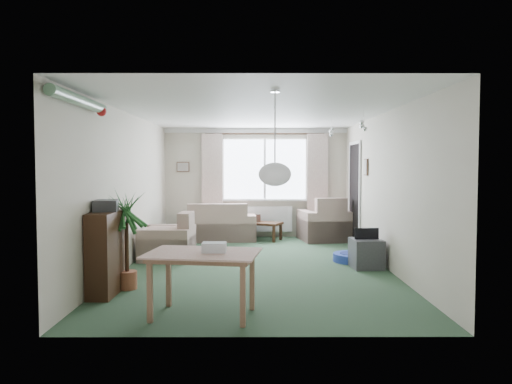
{
  "coord_description": "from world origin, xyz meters",
  "views": [
    {
      "loc": [
        -0.02,
        -7.75,
        1.57
      ],
      "look_at": [
        0.0,
        0.3,
        1.15
      ],
      "focal_mm": 35.0,
      "sensor_mm": 36.0,
      "label": 1
    }
  ],
  "objects_px": {
    "houseplant": "(127,241)",
    "tv_cube": "(366,253)",
    "bookshelf": "(107,253)",
    "sofa": "(217,221)",
    "coffee_table": "(261,231)",
    "armchair_left": "(167,236)",
    "armchair_corner": "(325,219)",
    "dining_table": "(203,285)",
    "pet_bed": "(353,257)"
  },
  "relations": [
    {
      "from": "pet_bed",
      "to": "dining_table",
      "type": "bearing_deg",
      "value": -126.06
    },
    {
      "from": "bookshelf",
      "to": "sofa",
      "type": "bearing_deg",
      "value": 78.01
    },
    {
      "from": "pet_bed",
      "to": "armchair_corner",
      "type": "bearing_deg",
      "value": 93.13
    },
    {
      "from": "houseplant",
      "to": "tv_cube",
      "type": "relative_size",
      "value": 2.51
    },
    {
      "from": "armchair_corner",
      "to": "coffee_table",
      "type": "height_order",
      "value": "armchair_corner"
    },
    {
      "from": "armchair_corner",
      "to": "bookshelf",
      "type": "height_order",
      "value": "bookshelf"
    },
    {
      "from": "houseplant",
      "to": "armchair_left",
      "type": "bearing_deg",
      "value": 85.86
    },
    {
      "from": "tv_cube",
      "to": "sofa",
      "type": "bearing_deg",
      "value": 126.47
    },
    {
      "from": "sofa",
      "to": "dining_table",
      "type": "relative_size",
      "value": 1.52
    },
    {
      "from": "sofa",
      "to": "armchair_left",
      "type": "height_order",
      "value": "sofa"
    },
    {
      "from": "sofa",
      "to": "coffee_table",
      "type": "xyz_separation_m",
      "value": [
        0.92,
        0.0,
        -0.2
      ]
    },
    {
      "from": "sofa",
      "to": "tv_cube",
      "type": "xyz_separation_m",
      "value": [
        2.51,
        -2.89,
        -0.17
      ]
    },
    {
      "from": "houseplant",
      "to": "dining_table",
      "type": "xyz_separation_m",
      "value": [
        1.09,
        -1.15,
        -0.29
      ]
    },
    {
      "from": "bookshelf",
      "to": "tv_cube",
      "type": "xyz_separation_m",
      "value": [
        3.54,
        1.53,
        -0.28
      ]
    },
    {
      "from": "houseplant",
      "to": "tv_cube",
      "type": "bearing_deg",
      "value": 21.36
    },
    {
      "from": "bookshelf",
      "to": "pet_bed",
      "type": "distance_m",
      "value": 4.03
    },
    {
      "from": "sofa",
      "to": "tv_cube",
      "type": "height_order",
      "value": "sofa"
    },
    {
      "from": "coffee_table",
      "to": "houseplant",
      "type": "distance_m",
      "value": 4.57
    },
    {
      "from": "armchair_corner",
      "to": "pet_bed",
      "type": "height_order",
      "value": "armchair_corner"
    },
    {
      "from": "bookshelf",
      "to": "tv_cube",
      "type": "distance_m",
      "value": 3.87
    },
    {
      "from": "sofa",
      "to": "coffee_table",
      "type": "distance_m",
      "value": 0.94
    },
    {
      "from": "armchair_left",
      "to": "dining_table",
      "type": "height_order",
      "value": "armchair_left"
    },
    {
      "from": "coffee_table",
      "to": "houseplant",
      "type": "bearing_deg",
      "value": -112.7
    },
    {
      "from": "sofa",
      "to": "bookshelf",
      "type": "relative_size",
      "value": 1.57
    },
    {
      "from": "houseplant",
      "to": "coffee_table",
      "type": "bearing_deg",
      "value": 67.3
    },
    {
      "from": "armchair_left",
      "to": "pet_bed",
      "type": "xyz_separation_m",
      "value": [
        3.1,
        -0.25,
        -0.33
      ]
    },
    {
      "from": "sofa",
      "to": "bookshelf",
      "type": "distance_m",
      "value": 4.54
    },
    {
      "from": "houseplant",
      "to": "dining_table",
      "type": "bearing_deg",
      "value": -46.53
    },
    {
      "from": "pet_bed",
      "to": "bookshelf",
      "type": "bearing_deg",
      "value": -149.28
    },
    {
      "from": "armchair_corner",
      "to": "bookshelf",
      "type": "bearing_deg",
      "value": 44.2
    },
    {
      "from": "coffee_table",
      "to": "pet_bed",
      "type": "distance_m",
      "value": 2.81
    },
    {
      "from": "armchair_left",
      "to": "tv_cube",
      "type": "distance_m",
      "value": 3.29
    },
    {
      "from": "armchair_corner",
      "to": "armchair_left",
      "type": "relative_size",
      "value": 1.16
    },
    {
      "from": "sofa",
      "to": "tv_cube",
      "type": "distance_m",
      "value": 3.83
    },
    {
      "from": "armchair_corner",
      "to": "dining_table",
      "type": "bearing_deg",
      "value": 60.29
    },
    {
      "from": "dining_table",
      "to": "armchair_left",
      "type": "bearing_deg",
      "value": 106.25
    },
    {
      "from": "sofa",
      "to": "tv_cube",
      "type": "bearing_deg",
      "value": 126.74
    },
    {
      "from": "armchair_corner",
      "to": "pet_bed",
      "type": "relative_size",
      "value": 1.54
    },
    {
      "from": "armchair_left",
      "to": "coffee_table",
      "type": "height_order",
      "value": "armchair_left"
    },
    {
      "from": "armchair_left",
      "to": "pet_bed",
      "type": "relative_size",
      "value": 1.33
    },
    {
      "from": "armchair_corner",
      "to": "sofa",
      "type": "bearing_deg",
      "value": -9.42
    },
    {
      "from": "coffee_table",
      "to": "armchair_left",
      "type": "bearing_deg",
      "value": -127.06
    },
    {
      "from": "sofa",
      "to": "armchair_corner",
      "type": "height_order",
      "value": "armchair_corner"
    },
    {
      "from": "dining_table",
      "to": "pet_bed",
      "type": "distance_m",
      "value": 3.69
    },
    {
      "from": "armchair_corner",
      "to": "dining_table",
      "type": "xyz_separation_m",
      "value": [
        -2.04,
        -5.33,
        -0.13
      ]
    },
    {
      "from": "armchair_corner",
      "to": "tv_cube",
      "type": "xyz_separation_m",
      "value": [
        0.22,
        -2.87,
        -0.24
      ]
    },
    {
      "from": "sofa",
      "to": "coffee_table",
      "type": "relative_size",
      "value": 1.86
    },
    {
      "from": "bookshelf",
      "to": "houseplant",
      "type": "bearing_deg",
      "value": 50.68
    },
    {
      "from": "coffee_table",
      "to": "tv_cube",
      "type": "distance_m",
      "value": 3.3
    },
    {
      "from": "dining_table",
      "to": "pet_bed",
      "type": "relative_size",
      "value": 1.57
    }
  ]
}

